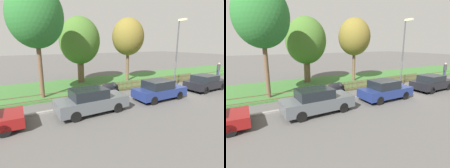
# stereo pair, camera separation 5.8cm
# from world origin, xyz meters

# --- Properties ---
(ground_plane) EXTENTS (120.00, 120.00, 0.00)m
(ground_plane) POSITION_xyz_m (0.00, 0.00, 0.00)
(ground_plane) COLOR #565451
(kerb_stone) EXTENTS (43.08, 0.20, 0.12)m
(kerb_stone) POSITION_xyz_m (0.00, 0.10, 0.06)
(kerb_stone) COLOR gray
(kerb_stone) RESTS_ON ground
(grass_strip) EXTENTS (43.08, 7.46, 0.01)m
(grass_strip) POSITION_xyz_m (0.00, 5.79, 0.01)
(grass_strip) COLOR #3D7033
(grass_strip) RESTS_ON ground
(park_fence) EXTENTS (43.08, 0.05, 0.86)m
(park_fence) POSITION_xyz_m (-0.00, 2.08, 0.43)
(park_fence) COLOR brown
(park_fence) RESTS_ON ground
(parked_car_black_saloon) EXTENTS (4.26, 1.80, 1.49)m
(parked_car_black_saloon) POSITION_xyz_m (-7.75, -1.18, 0.75)
(parked_car_black_saloon) COLOR #51565B
(parked_car_black_saloon) RESTS_ON ground
(parked_car_navy_estate) EXTENTS (4.01, 1.72, 1.45)m
(parked_car_navy_estate) POSITION_xyz_m (-2.39, -1.20, 0.72)
(parked_car_navy_estate) COLOR navy
(parked_car_navy_estate) RESTS_ON ground
(parked_car_red_compact) EXTENTS (4.01, 1.85, 1.37)m
(parked_car_red_compact) POSITION_xyz_m (3.10, -1.23, 0.70)
(parked_car_red_compact) COLOR black
(parked_car_red_compact) RESTS_ON ground
(covered_motorcycle) EXTENTS (1.88, 0.77, 1.12)m
(covered_motorcycle) POSITION_xyz_m (-5.30, 1.10, 0.67)
(covered_motorcycle) COLOR black
(covered_motorcycle) RESTS_ON ground
(tree_nearest_kerb) EXTENTS (3.83, 3.83, 8.09)m
(tree_nearest_kerb) POSITION_xyz_m (-9.83, 3.48, 5.86)
(tree_nearest_kerb) COLOR brown
(tree_nearest_kerb) RESTS_ON ground
(tree_behind_motorcycle) EXTENTS (4.15, 4.15, 6.73)m
(tree_behind_motorcycle) POSITION_xyz_m (-5.38, 7.34, 4.30)
(tree_behind_motorcycle) COLOR brown
(tree_behind_motorcycle) RESTS_ON ground
(tree_mid_park) EXTENTS (3.41, 3.41, 6.72)m
(tree_mid_park) POSITION_xyz_m (-0.57, 5.64, 4.73)
(tree_mid_park) COLOR brown
(tree_mid_park) RESTS_ON ground
(pedestrian_near_fence) EXTENTS (0.50, 0.50, 1.78)m
(pedestrian_near_fence) POSITION_xyz_m (10.18, 1.75, 1.01)
(pedestrian_near_fence) COLOR #2D3351
(pedestrian_near_fence) RESTS_ON ground
(street_lamp) EXTENTS (0.20, 0.79, 6.07)m
(street_lamp) POSITION_xyz_m (1.16, 0.42, 3.78)
(street_lamp) COLOR #47474C
(street_lamp) RESTS_ON ground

